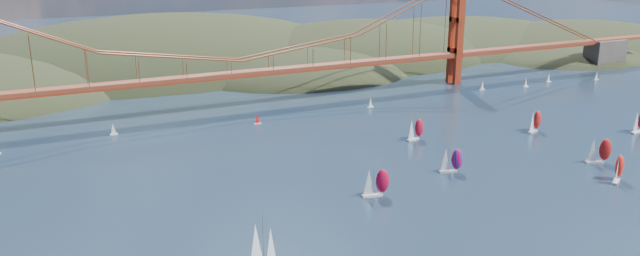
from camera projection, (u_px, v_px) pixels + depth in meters
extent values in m
ellipsoid|color=black|center=(165.00, 91.00, 391.08)|extent=(300.00, 180.00, 96.00)
ellipsoid|color=black|center=(356.00, 78.00, 414.00)|extent=(220.00, 140.00, 76.00)
ellipsoid|color=black|center=(306.00, 87.00, 365.92)|extent=(140.00, 110.00, 48.00)
ellipsoid|color=black|center=(448.00, 58.00, 467.84)|extent=(260.00, 160.00, 60.00)
ellipsoid|color=black|center=(573.00, 56.00, 468.18)|extent=(220.00, 150.00, 52.00)
ellipsoid|color=black|center=(571.00, 65.00, 413.75)|extent=(120.00, 90.00, 28.00)
cube|color=brown|center=(240.00, 73.00, 282.22)|extent=(440.00, 7.00, 1.60)
cube|color=maroon|center=(240.00, 76.00, 282.56)|extent=(440.00, 7.00, 0.80)
cube|color=maroon|center=(456.00, 32.00, 328.76)|extent=(4.00, 8.50, 55.00)
cube|color=#4C443D|center=(605.00, 53.00, 381.66)|extent=(24.00, 12.00, 16.00)
cube|color=brown|center=(620.00, 39.00, 384.36)|extent=(52.00, 7.00, 1.60)
cylinder|color=#99999E|center=(263.00, 244.00, 138.59)|extent=(0.15, 0.15, 14.52)
cone|color=white|center=(256.00, 250.00, 137.04)|extent=(7.56, 7.56, 12.78)
cone|color=white|center=(271.00, 248.00, 141.12)|extent=(5.40, 5.40, 10.16)
cube|color=white|center=(372.00, 195.00, 185.87)|extent=(6.10, 2.77, 0.71)
cylinder|color=#99999E|center=(373.00, 180.00, 184.57)|extent=(0.09, 0.09, 8.84)
cone|color=white|center=(369.00, 182.00, 184.38)|extent=(3.88, 3.88, 7.78)
ellipsoid|color=#B1092A|center=(383.00, 181.00, 185.40)|extent=(4.55, 3.35, 7.43)
cube|color=white|center=(616.00, 181.00, 196.77)|extent=(5.78, 4.35, 0.69)
cylinder|color=#99999E|center=(618.00, 167.00, 195.67)|extent=(0.09, 0.09, 8.66)
cone|color=white|center=(617.00, 170.00, 194.73)|extent=(4.43, 4.43, 7.62)
ellipsoid|color=red|center=(620.00, 166.00, 198.10)|extent=(4.77, 4.26, 7.27)
cube|color=silver|center=(594.00, 162.00, 214.17)|extent=(6.29, 3.83, 0.73)
cylinder|color=#99999E|center=(597.00, 148.00, 212.78)|extent=(0.09, 0.09, 9.14)
cone|color=white|center=(593.00, 150.00, 212.82)|extent=(4.43, 4.43, 8.04)
ellipsoid|color=red|center=(605.00, 149.00, 213.12)|extent=(4.95, 4.06, 7.68)
cube|color=silver|center=(533.00, 132.00, 248.85)|extent=(6.09, 3.58, 0.71)
cylinder|color=#99999E|center=(534.00, 120.00, 247.70)|extent=(0.09, 0.09, 8.82)
cone|color=white|center=(532.00, 122.00, 246.89)|extent=(4.23, 4.23, 7.77)
ellipsoid|color=red|center=(537.00, 120.00, 249.85)|extent=(4.76, 3.85, 7.41)
cube|color=white|center=(636.00, 132.00, 248.18)|extent=(6.25, 2.72, 0.73)
cylinder|color=#99999E|center=(638.00, 120.00, 246.95)|extent=(0.09, 0.09, 9.08)
cone|color=white|center=(636.00, 122.00, 246.30)|extent=(3.92, 3.92, 7.99)
cube|color=silver|center=(413.00, 139.00, 238.82)|extent=(5.88, 2.64, 0.68)
cylinder|color=#99999E|center=(414.00, 128.00, 237.67)|extent=(0.09, 0.09, 8.52)
cone|color=white|center=(411.00, 130.00, 237.05)|extent=(3.73, 3.73, 7.50)
ellipsoid|color=#B10C22|center=(419.00, 128.00, 239.42)|extent=(4.38, 3.21, 7.16)
cube|color=silver|center=(448.00, 171.00, 205.49)|extent=(5.78, 3.01, 0.67)
cylinder|color=#99999E|center=(449.00, 158.00, 204.25)|extent=(0.08, 0.08, 8.35)
cone|color=white|center=(445.00, 160.00, 204.16)|extent=(3.84, 3.84, 7.34)
ellipsoid|color=red|center=(457.00, 159.00, 204.83)|extent=(4.41, 3.41, 7.01)
cube|color=silver|center=(114.00, 134.00, 245.39)|extent=(3.00, 1.00, 0.50)
cone|color=white|center=(113.00, 129.00, 244.72)|extent=(2.00, 2.00, 4.20)
cube|color=silver|center=(482.00, 90.00, 320.46)|extent=(3.00, 1.00, 0.50)
cone|color=white|center=(482.00, 85.00, 319.79)|extent=(2.00, 2.00, 4.20)
cube|color=silver|center=(526.00, 87.00, 326.93)|extent=(3.00, 1.00, 0.50)
cone|color=white|center=(526.00, 82.00, 326.26)|extent=(2.00, 2.00, 4.20)
cube|color=silver|center=(548.00, 82.00, 338.45)|extent=(3.00, 1.00, 0.50)
cone|color=white|center=(549.00, 78.00, 337.78)|extent=(2.00, 2.00, 4.20)
cube|color=silver|center=(596.00, 80.00, 343.75)|extent=(3.00, 1.00, 0.50)
cone|color=white|center=(597.00, 75.00, 343.08)|extent=(2.00, 2.00, 4.20)
cube|color=silver|center=(370.00, 107.00, 286.02)|extent=(3.00, 1.00, 0.50)
cone|color=white|center=(371.00, 102.00, 285.35)|extent=(2.00, 2.00, 4.20)
cube|color=silver|center=(257.00, 124.00, 260.10)|extent=(3.00, 1.00, 0.50)
cone|color=red|center=(257.00, 118.00, 259.43)|extent=(2.00, 2.00, 4.20)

